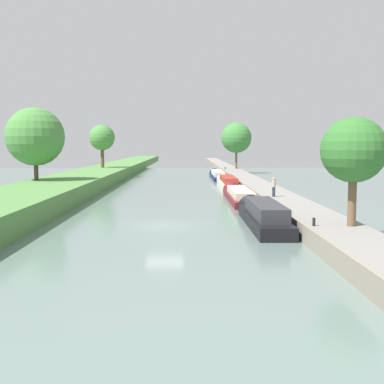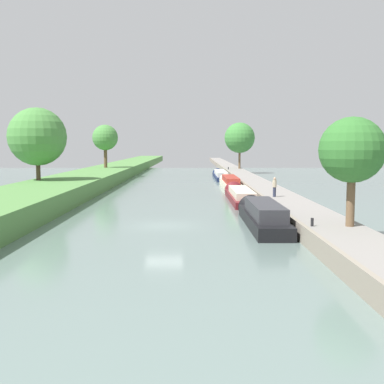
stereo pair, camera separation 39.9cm
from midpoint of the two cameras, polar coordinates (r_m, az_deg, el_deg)
name	(u,v)px [view 1 (the left image)]	position (r m, az deg, el deg)	size (l,w,h in m)	color
ground_plane	(165,226)	(31.85, -3.65, -4.03)	(160.00, 160.00, 0.00)	slate
right_towpath	(310,218)	(32.72, 13.54, -3.06)	(3.23, 260.00, 0.97)	gray
stone_quay	(284,218)	(32.33, 10.55, -3.05)	(0.25, 260.00, 1.02)	gray
narrowboat_black	(262,215)	(32.42, 8.03, -2.71)	(2.13, 11.95, 2.28)	black
narrowboat_maroon	(238,195)	(46.71, 5.32, -0.35)	(2.14, 13.88, 2.03)	maroon
narrowboat_cream	(227,182)	(60.89, 4.06, 1.16)	(1.95, 13.79, 1.97)	beige
narrowboat_navy	(217,175)	(77.40, 2.90, 2.06)	(1.91, 16.80, 1.87)	#141E42
tree_rightbank_near	(354,150)	(26.89, 18.36, 4.73)	(3.52, 3.52, 5.88)	brown
tree_rightbank_midnear	(236,138)	(88.81, 5.20, 6.46)	(5.59, 5.59, 8.47)	brown
tree_leftbank_downstream	(35,137)	(52.34, -18.45, 6.29)	(6.03, 6.03, 7.55)	#4C3828
tree_leftbank_upstream	(102,138)	(78.78, -10.84, 6.38)	(4.12, 4.12, 6.93)	brown
person_walking	(274,186)	(40.87, 9.46, 0.66)	(0.34, 0.34, 1.66)	#282D42
mooring_bollard_near	(314,222)	(26.63, 13.94, -3.49)	(0.16, 0.16, 0.45)	black
mooring_bollard_far	(225,168)	(85.35, 3.85, 2.86)	(0.16, 0.16, 0.45)	black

